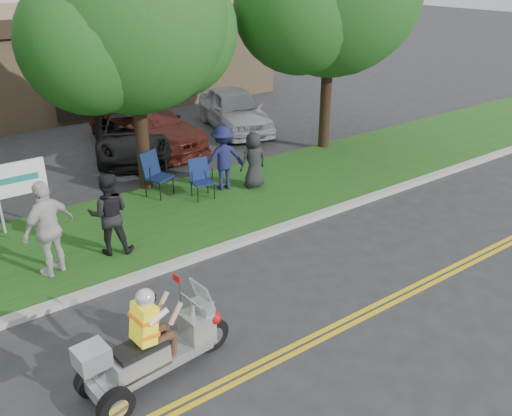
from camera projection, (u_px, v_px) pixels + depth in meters
ground at (298, 324)px, 9.70m from camera, size 120.00×120.00×0.00m
centerline_near at (320, 340)px, 9.27m from camera, size 60.00×0.10×0.01m
centerline_far at (313, 336)px, 9.38m from camera, size 60.00×0.10×0.01m
curb at (209, 253)px, 11.91m from camera, size 60.00×0.25×0.12m
grass_verge at (164, 218)px, 13.49m from camera, size 60.00×4.00×0.10m
commercial_building at (57, 56)px, 23.84m from camera, size 18.00×8.20×4.00m
tree_mid at (133, 25)px, 13.43m from camera, size 5.88×4.80×7.05m
business_sign at (19, 182)px, 12.46m from camera, size 1.25×0.06×1.75m
trike_scooter at (153, 350)px, 8.16m from camera, size 2.58×0.90×1.69m
lawn_chair_a at (201, 176)px, 14.38m from camera, size 0.62×0.63×1.04m
lawn_chair_b at (154, 171)px, 14.47m from camera, size 0.83×0.84×1.19m
spectator_adult_mid at (109, 214)px, 11.49m from camera, size 1.10×1.00×1.82m
spectator_adult_right at (49, 228)px, 10.68m from camera, size 1.27×0.92×2.00m
spectator_chair_a at (223, 158)px, 14.75m from camera, size 1.28×0.92×1.79m
spectator_chair_b at (254, 160)px, 14.90m from camera, size 0.79×0.54×1.57m
parked_car_mid at (130, 133)px, 17.86m from camera, size 3.80×5.40×1.37m
parked_car_right at (146, 126)px, 18.39m from camera, size 2.82×5.44×1.51m
parked_car_far_right at (235, 109)px, 20.29m from camera, size 3.00×4.92×1.56m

